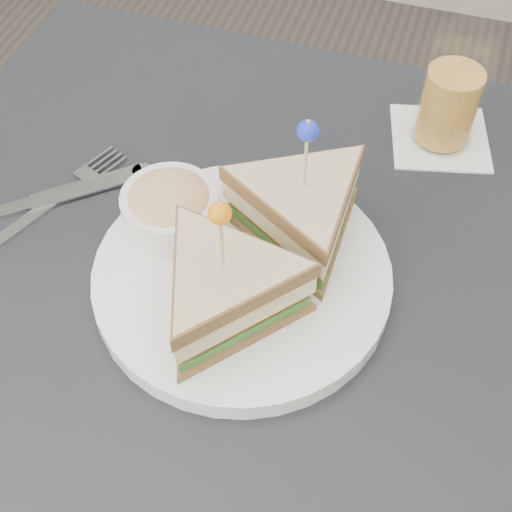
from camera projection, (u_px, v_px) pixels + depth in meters
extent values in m
cube|color=black|center=(243.00, 302.00, 0.70)|extent=(0.80, 0.80, 0.03)
cylinder|color=black|center=(122.00, 217.00, 1.26)|extent=(0.04, 0.04, 0.72)
cylinder|color=white|center=(242.00, 279.00, 0.69)|extent=(0.37, 0.37, 0.02)
cylinder|color=white|center=(242.00, 272.00, 0.68)|extent=(0.37, 0.37, 0.01)
cylinder|color=#DCC57F|center=(221.00, 242.00, 0.57)|extent=(0.00, 0.00, 0.09)
sphere|color=orange|center=(220.00, 213.00, 0.54)|extent=(0.02, 0.02, 0.02)
cylinder|color=#DCC57F|center=(306.00, 160.00, 0.62)|extent=(0.00, 0.00, 0.09)
sphere|color=#1B32CF|center=(308.00, 131.00, 0.60)|extent=(0.02, 0.02, 0.02)
cylinder|color=white|center=(171.00, 211.00, 0.70)|extent=(0.12, 0.12, 0.04)
ellipsoid|color=#E0B772|center=(169.00, 201.00, 0.69)|extent=(0.11, 0.11, 0.04)
cube|color=silver|center=(29.00, 219.00, 0.74)|extent=(0.06, 0.12, 0.00)
cube|color=silver|center=(87.00, 176.00, 0.78)|extent=(0.03, 0.03, 0.00)
cube|color=silver|center=(88.00, 186.00, 0.77)|extent=(0.11, 0.10, 0.00)
cylinder|color=silver|center=(142.00, 171.00, 0.78)|extent=(0.03, 0.03, 0.00)
cube|color=white|center=(440.00, 138.00, 0.82)|extent=(0.13, 0.13, 0.00)
cylinder|color=gold|center=(449.00, 105.00, 0.78)|extent=(0.07, 0.07, 0.09)
cylinder|color=white|center=(453.00, 90.00, 0.77)|extent=(0.08, 0.08, 0.14)
cube|color=white|center=(464.00, 72.00, 0.75)|extent=(0.02, 0.02, 0.02)
cube|color=white|center=(446.00, 82.00, 0.75)|extent=(0.02, 0.02, 0.02)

